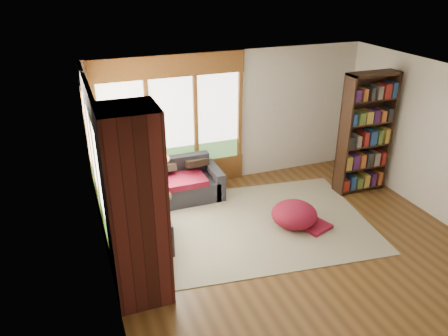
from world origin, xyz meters
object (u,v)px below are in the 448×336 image
object	(u,v)px
area_rug	(263,223)
pouf	(294,214)
brick_chimney	(136,209)
bookshelf	(366,134)
dog_brindle	(148,185)
dog_tan	(146,167)
sectional_sofa	(145,198)

from	to	relation	value
area_rug	pouf	xyz separation A→B (m)	(0.46, -0.22, 0.21)
pouf	area_rug	bearing A→B (deg)	154.27
brick_chimney	pouf	size ratio (longest dim) A/B	3.38
brick_chimney	bookshelf	bearing A→B (deg)	18.25
brick_chimney	dog_brindle	bearing A→B (deg)	74.63
dog_tan	area_rug	bearing A→B (deg)	-54.85
dog_tan	dog_brindle	size ratio (longest dim) A/B	1.12
sectional_sofa	area_rug	bearing A→B (deg)	-28.18
pouf	sectional_sofa	bearing A→B (deg)	150.78
sectional_sofa	pouf	world-z (taller)	sectional_sofa
sectional_sofa	dog_brindle	distance (m)	0.63
brick_chimney	bookshelf	xyz separation A→B (m)	(4.54, 1.50, -0.15)
sectional_sofa	dog_brindle	world-z (taller)	dog_brindle
dog_tan	sectional_sofa	bearing A→B (deg)	-133.33
dog_brindle	bookshelf	bearing A→B (deg)	-120.74
bookshelf	dog_tan	world-z (taller)	bookshelf
sectional_sofa	dog_brindle	size ratio (longest dim) A/B	2.33
bookshelf	dog_brindle	bearing A→B (deg)	178.27
brick_chimney	pouf	xyz separation A→B (m)	(2.71, 0.78, -1.08)
bookshelf	pouf	distance (m)	2.17
pouf	dog_brindle	distance (m)	2.48
bookshelf	pouf	xyz separation A→B (m)	(-1.83, -0.72, -0.93)
sectional_sofa	pouf	distance (m)	2.60
sectional_sofa	dog_brindle	xyz separation A→B (m)	(-0.00, -0.43, 0.46)
bookshelf	dog_brindle	xyz separation A→B (m)	(-4.09, 0.12, -0.39)
pouf	dog_tan	size ratio (longest dim) A/B	0.73
bookshelf	area_rug	bearing A→B (deg)	-167.85
brick_chimney	area_rug	xyz separation A→B (m)	(2.25, 1.00, -1.29)
area_rug	pouf	distance (m)	0.56
dog_brindle	sectional_sofa	bearing A→B (deg)	-29.08
brick_chimney	sectional_sofa	size ratio (longest dim) A/B	1.18
pouf	dog_tan	bearing A→B (deg)	145.86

